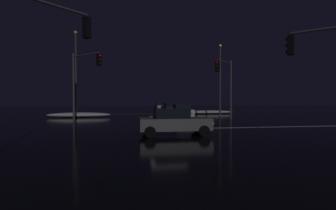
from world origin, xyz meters
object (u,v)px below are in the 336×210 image
sedan_white (182,111)px  traffic_signal_ne (225,78)px  sedan_red (168,107)px  sedan_silver (161,106)px  streetlamp_left_near (76,68)px  sedan_blue (171,109)px  traffic_signal_nw (84,74)px  sedan_gray_crossing (174,122)px  traffic_signal_sw (37,42)px  streetlamp_right_near (220,75)px  traffic_signal_se (330,60)px

sedan_white → traffic_signal_ne: bearing=-35.1°
sedan_white → sedan_red: (0.46, 12.37, 0.00)m
sedan_silver → streetlamp_left_near: streetlamp_left_near is taller
sedan_blue → traffic_signal_nw: 13.74m
sedan_silver → sedan_gray_crossing: same height
traffic_signal_sw → streetlamp_left_near: bearing=95.7°
streetlamp_right_near → sedan_red: bearing=120.0°
sedan_blue → traffic_signal_ne: traffic_signal_ne is taller
sedan_white → sedan_red: same height
sedan_white → traffic_signal_nw: bearing=-163.7°
traffic_signal_sw → traffic_signal_se: 13.73m
streetlamp_right_near → streetlamp_left_near: streetlamp_left_near is taller
sedan_gray_crossing → traffic_signal_se: traffic_signal_se is taller
traffic_signal_se → sedan_gray_crossing: bearing=152.3°
sedan_gray_crossing → traffic_signal_ne: traffic_signal_ne is taller
sedan_blue → streetlamp_left_near: 12.87m
traffic_signal_nw → traffic_signal_se: bearing=-45.0°
sedan_silver → traffic_signal_ne: 21.11m
traffic_signal_ne → streetlamp_right_near: 6.48m
sedan_red → traffic_signal_nw: bearing=-124.2°
sedan_white → traffic_signal_sw: bearing=-120.6°
sedan_blue → sedan_red: bearing=84.6°
sedan_blue → traffic_signal_se: bearing=-79.8°
traffic_signal_ne → streetlamp_left_near: bearing=158.5°
sedan_silver → streetlamp_right_near: (5.60, -14.27, 4.39)m
sedan_blue → sedan_red: same height
sedan_red → sedan_gray_crossing: (-3.69, -25.39, 0.00)m
sedan_white → traffic_signal_nw: size_ratio=0.66×
traffic_signal_ne → traffic_signal_se: bearing=-90.0°
sedan_silver → sedan_gray_crossing: bearing=-96.1°
sedan_white → sedan_silver: bearing=89.9°
streetlamp_left_near → sedan_red: bearing=36.3°
sedan_blue → traffic_signal_ne: (4.09, -8.78, 3.42)m
streetlamp_right_near → traffic_signal_se: bearing=-94.8°
sedan_blue → sedan_silver: (0.18, 11.68, 0.00)m
traffic_signal_nw → traffic_signal_se: size_ratio=1.09×
sedan_white → traffic_signal_nw: 10.99m
traffic_signal_se → streetlamp_right_near: 20.30m
sedan_blue → sedan_gray_crossing: bearing=-99.2°
sedan_gray_crossing → streetlamp_left_near: bearing=117.4°
traffic_signal_sw → streetlamp_left_near: 20.04m
sedan_silver → traffic_signal_sw: (-9.82, -34.19, 3.79)m
sedan_white → sedan_silver: (0.04, 17.68, 0.00)m
sedan_silver → sedan_gray_crossing: 30.88m
sedan_gray_crossing → traffic_signal_ne: size_ratio=0.70×
sedan_red → streetlamp_left_near: streetlamp_left_near is taller
sedan_silver → traffic_signal_sw: bearing=-106.0°
sedan_white → sedan_gray_crossing: same height
streetlamp_left_near → traffic_signal_ne: bearing=-21.5°
sedan_gray_crossing → streetlamp_left_near: streetlamp_left_near is taller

